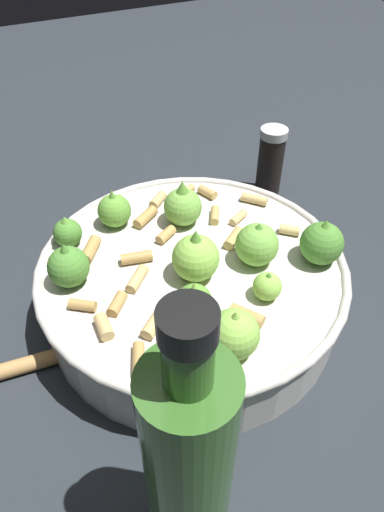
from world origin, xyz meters
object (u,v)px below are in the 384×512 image
(cooking_pan, at_px, (192,280))
(wooden_spoon, at_px, (49,359))
(pepper_shaker, at_px, (270,161))
(olive_oil_bottle, at_px, (189,460))

(cooking_pan, distance_m, wooden_spoon, 0.17)
(pepper_shaker, relative_size, wooden_spoon, 0.42)
(olive_oil_bottle, xyz_separation_m, wooden_spoon, (0.19, 0.06, -0.10))
(cooking_pan, height_order, pepper_shaker, cooking_pan)
(pepper_shaker, distance_m, wooden_spoon, 0.40)
(cooking_pan, distance_m, olive_oil_bottle, 0.23)
(cooking_pan, bearing_deg, pepper_shaker, -53.66)
(cooking_pan, height_order, wooden_spoon, cooking_pan)
(wooden_spoon, bearing_deg, cooking_pan, -90.11)
(pepper_shaker, bearing_deg, wooden_spoon, 112.39)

